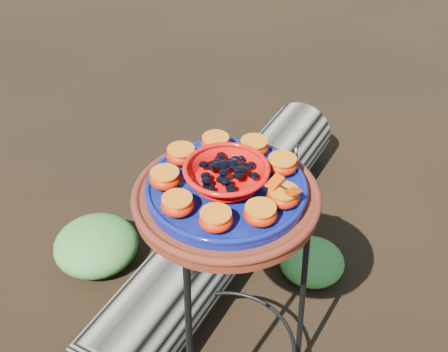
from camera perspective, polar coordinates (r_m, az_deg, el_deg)
plant_stand at (r=1.53m, az=0.20°, el=-12.74°), size 0.44×0.44×0.70m
terracotta_saucer at (r=1.27m, az=0.23°, el=-2.35°), size 0.42×0.42×0.03m
cobalt_plate at (r=1.25m, az=0.23°, el=-1.35°), size 0.36×0.36×0.02m
red_bowl at (r=1.23m, az=0.24°, el=-0.03°), size 0.18×0.18×0.05m
glass_gems at (r=1.20m, az=0.24°, el=1.34°), size 0.14×0.14×0.02m
orange_half_0 at (r=1.19m, az=6.01°, el=-2.11°), size 0.07×0.07×0.04m
orange_half_1 at (r=1.27m, az=5.89°, el=1.11°), size 0.07×0.07×0.04m
orange_half_2 at (r=1.33m, az=3.06°, el=2.95°), size 0.07×0.07×0.04m
orange_half_3 at (r=1.34m, az=-0.86°, el=3.32°), size 0.07×0.07×0.04m
orange_half_4 at (r=1.30m, az=-4.36°, el=2.11°), size 0.07×0.07×0.04m
orange_half_5 at (r=1.24m, az=-6.00°, el=-0.29°), size 0.07×0.07×0.04m
orange_half_6 at (r=1.17m, az=-4.76°, el=-2.94°), size 0.07×0.07×0.04m
orange_half_7 at (r=1.13m, az=-0.84°, el=-4.46°), size 0.07×0.07×0.04m
orange_half_8 at (r=1.15m, az=3.70°, el=-3.87°), size 0.07×0.07×0.04m
butterfly at (r=1.17m, az=6.09°, el=-1.12°), size 0.10×0.07×0.02m
driftwood_log at (r=2.06m, az=0.27°, el=-4.89°), size 1.45×0.96×0.27m
foliage_right at (r=2.06m, az=8.92°, el=-8.48°), size 0.23×0.23×0.12m
foliage_back at (r=2.11m, az=-12.88°, el=-6.74°), size 0.31×0.31×0.15m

